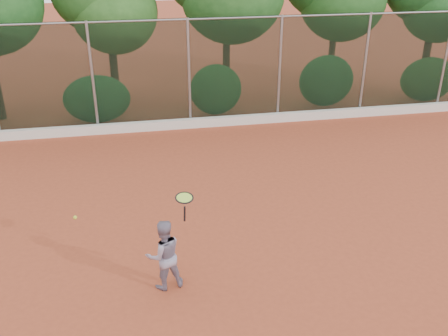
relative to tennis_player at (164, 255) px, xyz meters
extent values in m
plane|color=#A24226|center=(1.50, 1.16, -0.68)|extent=(80.00, 80.00, 0.00)
cube|color=silver|center=(1.50, 7.98, -0.53)|extent=(24.00, 0.20, 0.30)
imported|color=gray|center=(0.00, 0.00, 0.00)|extent=(0.76, 0.65, 1.37)
cube|color=black|center=(1.50, 8.16, 1.07)|extent=(24.00, 0.01, 3.50)
cylinder|color=gray|center=(1.50, 8.16, 2.77)|extent=(24.00, 0.06, 0.06)
cylinder|color=gray|center=(-1.50, 8.16, 1.07)|extent=(0.09, 0.09, 3.50)
cylinder|color=gray|center=(1.50, 8.16, 1.07)|extent=(0.09, 0.09, 3.50)
cylinder|color=gray|center=(4.50, 8.16, 1.07)|extent=(0.09, 0.09, 3.50)
cylinder|color=gray|center=(7.50, 8.16, 1.07)|extent=(0.09, 0.09, 3.50)
cylinder|color=gray|center=(10.50, 8.16, 1.07)|extent=(0.09, 0.09, 3.50)
cylinder|color=#3B2516|center=(-0.90, 10.46, 0.52)|extent=(0.28, 0.28, 2.40)
ellipsoid|color=#2B5C1F|center=(-0.70, 10.36, 2.72)|extent=(2.90, 2.40, 2.80)
cylinder|color=#432A19|center=(3.10, 10.16, 0.82)|extent=(0.26, 0.26, 3.00)
cylinder|color=#462C1B|center=(7.20, 10.36, 0.67)|extent=(0.24, 0.24, 2.70)
cylinder|color=#43271A|center=(10.90, 9.96, 0.57)|extent=(0.28, 0.28, 2.50)
ellipsoid|color=#2D742C|center=(11.10, 9.86, 2.82)|extent=(3.00, 2.50, 2.90)
ellipsoid|color=#2B722E|center=(-1.50, 8.96, 0.17)|extent=(2.20, 1.16, 1.60)
ellipsoid|color=#2E752C|center=(2.50, 8.96, 0.27)|extent=(1.80, 1.04, 1.76)
ellipsoid|color=#2A6E2B|center=(6.50, 8.96, 0.37)|extent=(2.00, 1.10, 1.84)
ellipsoid|color=#356B28|center=(10.50, 8.96, 0.22)|extent=(2.16, 1.12, 1.64)
cylinder|color=black|center=(0.40, -0.04, 0.83)|extent=(0.04, 0.10, 0.32)
torus|color=black|center=(0.40, -0.10, 1.18)|extent=(0.34, 0.34, 0.09)
cylinder|color=#BCE543|center=(0.40, -0.10, 1.18)|extent=(0.29, 0.29, 0.06)
sphere|color=#BDCD2E|center=(-1.40, -0.14, 1.02)|extent=(0.06, 0.06, 0.06)
camera|label=1|loc=(-0.31, -7.41, 5.24)|focal=40.00mm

